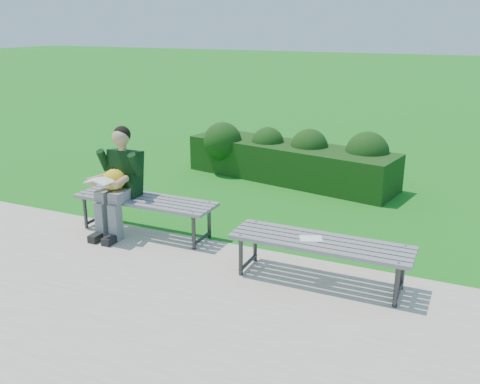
# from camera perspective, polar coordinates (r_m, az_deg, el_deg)

# --- Properties ---
(ground) EXTENTS (80.00, 80.00, 0.00)m
(ground) POSITION_cam_1_polar(r_m,az_deg,el_deg) (6.45, -2.62, -5.37)
(ground) COLOR #367C21
(ground) RESTS_ON ground
(walkway) EXTENTS (30.00, 3.50, 0.02)m
(walkway) POSITION_cam_1_polar(r_m,az_deg,el_deg) (5.11, -11.76, -12.21)
(walkway) COLOR #B1A897
(walkway) RESTS_ON ground
(hedge) EXTENTS (3.66, 1.55, 0.91)m
(hedge) POSITION_cam_1_polar(r_m,az_deg,el_deg) (8.86, 5.48, 3.74)
(hedge) COLOR #0D3712
(hedge) RESTS_ON ground
(bench_left) EXTENTS (1.80, 0.50, 0.46)m
(bench_left) POSITION_cam_1_polar(r_m,az_deg,el_deg) (6.63, -10.09, -1.13)
(bench_left) COLOR slate
(bench_left) RESTS_ON walkway
(bench_right) EXTENTS (1.80, 0.50, 0.46)m
(bench_right) POSITION_cam_1_polar(r_m,az_deg,el_deg) (5.37, 8.58, -5.68)
(bench_right) COLOR slate
(bench_right) RESTS_ON walkway
(seated_boy) EXTENTS (0.56, 0.76, 1.31)m
(seated_boy) POSITION_cam_1_polar(r_m,az_deg,el_deg) (6.64, -12.84, 1.43)
(seated_boy) COLOR slate
(seated_boy) RESTS_ON walkway
(paper_sheet) EXTENTS (0.26, 0.23, 0.01)m
(paper_sheet) POSITION_cam_1_polar(r_m,az_deg,el_deg) (5.37, 7.58, -4.95)
(paper_sheet) COLOR white
(paper_sheet) RESTS_ON bench_right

